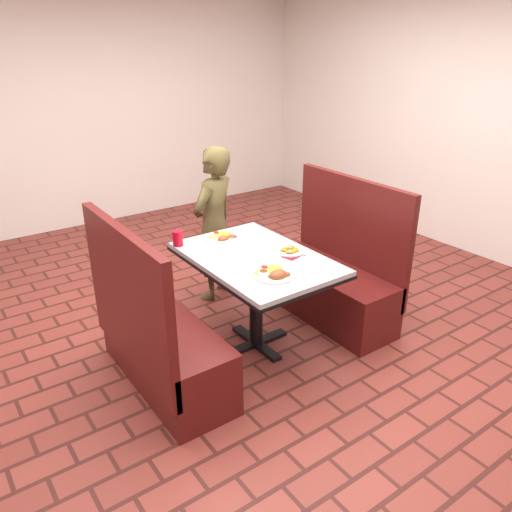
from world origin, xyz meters
The scene contains 15 objects.
room centered at (0.00, 0.00, 1.91)m, with size 7.00×7.04×2.82m.
dining_table centered at (0.00, 0.00, 0.65)m, with size 0.81×1.21×0.75m.
booth_bench_left centered at (-0.80, 0.00, 0.33)m, with size 0.47×1.20×1.17m.
booth_bench_right centered at (0.80, 0.00, 0.33)m, with size 0.47×1.20×1.17m.
diner_person centered at (0.19, 0.89, 0.69)m, with size 0.50×0.33×1.37m, color brown.
near_dinner_plate centered at (-0.10, -0.33, 0.78)m, with size 0.29×0.29×0.09m.
far_dinner_plate centered at (-0.01, 0.43, 0.78)m, with size 0.28×0.28×0.07m.
plantain_plate centered at (0.24, -0.09, 0.76)m, with size 0.20×0.20×0.03m.
maroon_napkin centered at (0.19, -0.16, 0.75)m, with size 0.10×0.10×0.00m, color maroon.
spoon_utensil centered at (0.26, -0.16, 0.75)m, with size 0.01×0.13×0.00m, color silver.
red_tumbler centered at (-0.36, 0.51, 0.81)m, with size 0.08×0.08×0.12m, color red.
paper_napkin centered at (0.25, -0.48, 0.76)m, with size 0.18×0.13×0.01m, color white.
knife_utensil centered at (-0.05, -0.38, 0.76)m, with size 0.01×0.16×0.00m, color silver.
fork_utensil centered at (-0.08, -0.41, 0.76)m, with size 0.01×0.14×0.00m, color #B9B9BD.
lettuce_shreds centered at (0.04, 0.06, 0.75)m, with size 0.28×0.32×0.00m, color #9ECB51, non-canonical shape.
Camera 1 is at (-1.91, -2.66, 2.18)m, focal length 35.00 mm.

